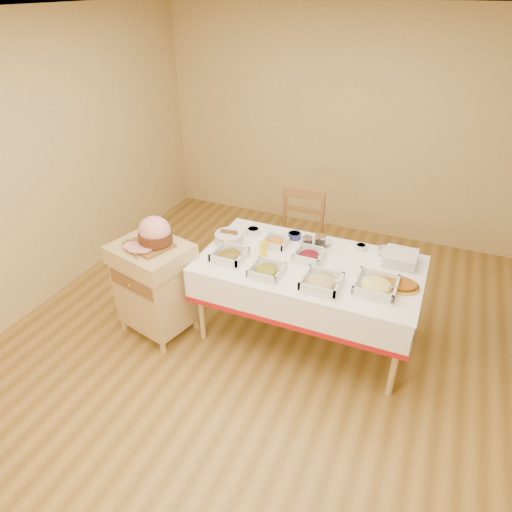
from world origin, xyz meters
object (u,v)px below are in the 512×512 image
at_px(butcher_cart, 155,284).
at_px(preserve_jar_left, 307,243).
at_px(ham_on_board, 154,234).
at_px(brass_platter, 398,284).
at_px(dining_chair, 298,240).
at_px(bread_basket, 229,238).
at_px(plate_stack, 400,258).
at_px(preserve_jar_right, 320,243).
at_px(dining_table, 309,279).
at_px(mustard_bottle, 263,249).

height_order(butcher_cart, preserve_jar_left, butcher_cart).
relative_size(ham_on_board, brass_platter, 1.22).
bearing_deg(ham_on_board, dining_chair, 52.77).
bearing_deg(bread_basket, brass_platter, -4.01).
distance_m(preserve_jar_left, brass_platter, 0.86).
height_order(bread_basket, plate_stack, bread_basket).
bearing_deg(dining_chair, plate_stack, -22.99).
relative_size(preserve_jar_right, bread_basket, 0.50).
relative_size(preserve_jar_right, plate_stack, 0.49).
bearing_deg(preserve_jar_left, ham_on_board, -150.05).
distance_m(butcher_cart, brass_platter, 2.03).
bearing_deg(ham_on_board, preserve_jar_right, 29.30).
height_order(dining_chair, preserve_jar_left, dining_chair).
distance_m(dining_table, plate_stack, 0.77).
xyz_separation_m(butcher_cart, bread_basket, (0.49, 0.50, 0.31)).
distance_m(dining_table, preserve_jar_right, 0.34).
xyz_separation_m(butcher_cart, preserve_jar_right, (1.26, 0.72, 0.32)).
bearing_deg(preserve_jar_right, ham_on_board, -150.70).
bearing_deg(ham_on_board, dining_table, 19.36).
xyz_separation_m(mustard_bottle, plate_stack, (1.07, 0.36, -0.04)).
relative_size(ham_on_board, plate_stack, 1.49).
relative_size(dining_chair, preserve_jar_left, 9.04).
distance_m(preserve_jar_left, preserve_jar_right, 0.11).
xyz_separation_m(dining_table, butcher_cart, (-1.25, -0.46, -0.10)).
bearing_deg(preserve_jar_left, butcher_cart, -149.74).
bearing_deg(mustard_bottle, plate_stack, 18.55).
distance_m(butcher_cart, mustard_bottle, 1.01).
relative_size(dining_table, preserve_jar_right, 14.35).
distance_m(ham_on_board, plate_stack, 2.04).
bearing_deg(bread_basket, butcher_cart, -134.04).
height_order(mustard_bottle, plate_stack, mustard_bottle).
relative_size(preserve_jar_left, mustard_bottle, 0.60).
bearing_deg(preserve_jar_right, bread_basket, -164.59).
distance_m(preserve_jar_left, mustard_bottle, 0.41).
bearing_deg(dining_chair, mustard_bottle, -93.74).
xyz_separation_m(dining_table, mustard_bottle, (-0.39, -0.07, 0.25)).
distance_m(ham_on_board, mustard_bottle, 0.91).
bearing_deg(dining_chair, brass_platter, -36.58).
height_order(dining_chair, brass_platter, dining_chair).
bearing_deg(bread_basket, plate_stack, 9.69).
distance_m(ham_on_board, preserve_jar_right, 1.41).
distance_m(dining_chair, ham_on_board, 1.52).
relative_size(dining_chair, ham_on_board, 2.62).
bearing_deg(brass_platter, dining_chair, 143.42).
xyz_separation_m(preserve_jar_right, brass_platter, (0.71, -0.32, -0.04)).
bearing_deg(dining_table, mustard_bottle, -170.18).
xyz_separation_m(bread_basket, brass_platter, (1.49, -0.10, -0.03)).
distance_m(mustard_bottle, brass_platter, 1.11).
bearing_deg(dining_table, bread_basket, 176.63).
bearing_deg(dining_table, ham_on_board, -160.64).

